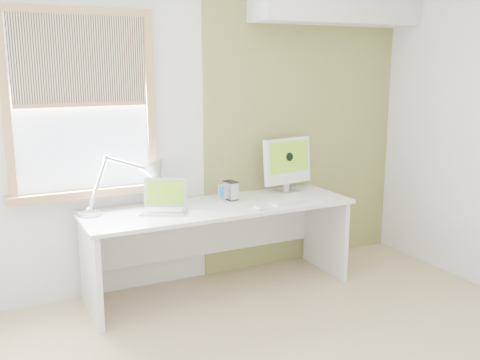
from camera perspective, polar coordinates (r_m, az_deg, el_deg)
room at (r=3.12m, az=8.63°, el=1.78°), size 4.04×3.54×2.64m
accent_wall at (r=5.10m, az=6.66°, el=5.80°), size 2.00×0.02×2.60m
window at (r=4.30m, az=-16.22°, el=7.53°), size 1.20×0.14×1.42m
desk at (r=4.51m, az=-2.49°, el=-4.87°), size 2.20×0.70×0.73m
desk_lamp at (r=4.36m, az=-10.06°, el=0.15°), size 0.80×0.32×0.45m
laptop at (r=4.28m, az=-7.92°, el=-2.39°), size 0.43×0.40×0.24m
phone_dock at (r=4.52m, az=-1.97°, el=-1.74°), size 0.10×0.10×0.15m
external_drive at (r=4.57m, az=-0.97°, el=-1.10°), size 0.10×0.14×0.16m
imac at (r=4.83m, az=4.97°, el=1.89°), size 0.50×0.19×0.48m
keyboard at (r=4.54m, az=5.91°, el=-2.15°), size 0.46×0.15×0.02m
mouse at (r=4.28m, az=1.84°, el=-2.90°), size 0.07×0.11×0.03m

